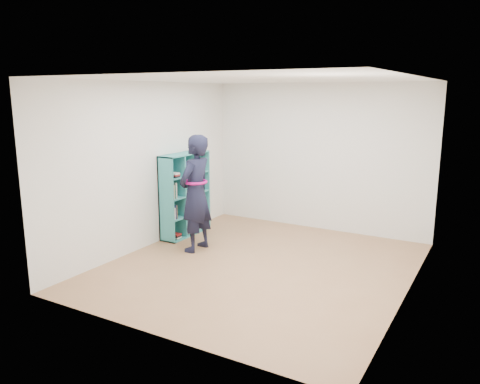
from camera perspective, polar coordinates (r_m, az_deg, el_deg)
The scene contains 9 objects.
floor at distance 6.76m, azimuth 2.44°, elevation -9.03°, with size 4.50×4.50×0.00m, color #986A45.
ceiling at distance 6.31m, azimuth 2.65°, elevation 13.58°, with size 4.50×4.50×0.00m, color white.
wall_left at distance 7.53m, azimuth -11.14°, elevation 3.18°, with size 0.02×4.50×2.60m, color silver.
wall_right at distance 5.79m, azimuth 20.41°, elevation 0.05°, with size 0.02×4.50×2.60m, color silver.
wall_back at distance 8.45m, azimuth 9.57°, elevation 4.18°, with size 4.00×0.02×2.60m, color silver.
wall_front at distance 4.57m, azimuth -10.52°, elevation -2.44°, with size 4.00×0.02×2.60m, color silver.
bookshelf at distance 8.11m, azimuth -6.83°, elevation -0.41°, with size 0.31×1.07×1.43m.
person at distance 7.22m, azimuth -5.44°, elevation -0.17°, with size 0.44×0.66×1.81m.
smartphone at distance 7.34m, azimuth -6.01°, elevation 0.95°, with size 0.04×0.10×0.14m.
Camera 1 is at (2.88, -5.61, 2.42)m, focal length 35.00 mm.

